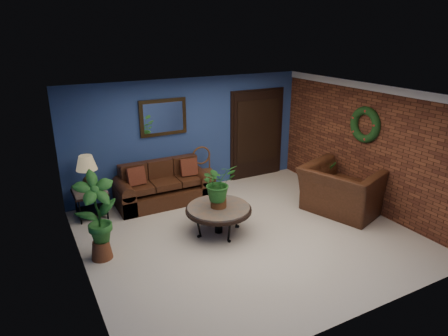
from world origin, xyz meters
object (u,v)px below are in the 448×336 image
coffee_table (219,210)px  table_lamp (87,169)px  side_chair (203,167)px  armchair (342,190)px  end_table (90,196)px  sofa (163,189)px

coffee_table → table_lamp: (-1.89, 1.73, 0.55)m
side_chair → armchair: 2.97m
armchair → end_table: bearing=45.9°
table_lamp → armchair: bearing=-25.4°
end_table → coffee_table: bearing=-42.4°
sofa → table_lamp: size_ratio=2.98×
end_table → table_lamp: size_ratio=0.95×
armchair → sofa: bearing=35.6°
coffee_table → end_table: (-1.89, 1.73, -0.01)m
sofa → side_chair: 1.02m
table_lamp → armchair: table_lamp is taller
sofa → coffee_table: sofa is taller
side_chair → sofa: bearing=-169.7°
sofa → armchair: size_ratio=1.35×
coffee_table → armchair: size_ratio=0.81×
coffee_table → armchair: 2.59m
table_lamp → side_chair: (2.45, 0.08, -0.41)m
coffee_table → table_lamp: bearing=137.6°
side_chair → armchair: bearing=-40.3°
table_lamp → sofa: bearing=0.9°
table_lamp → side_chair: size_ratio=0.63×
coffee_table → end_table: 2.57m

